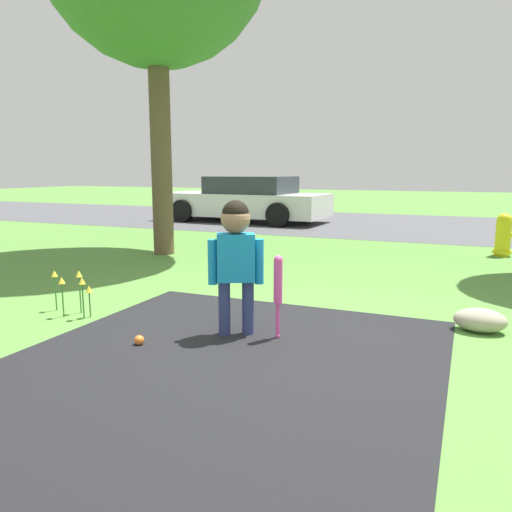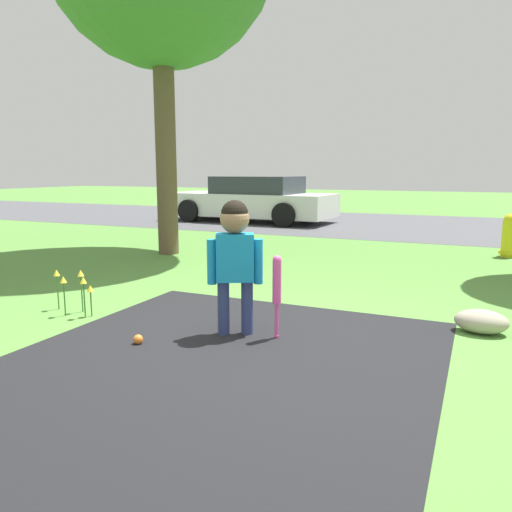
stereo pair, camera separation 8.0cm
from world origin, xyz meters
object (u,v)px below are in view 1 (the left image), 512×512
child (236,248)px  parked_car (245,200)px  fire_hydrant (503,235)px  sports_ball (139,340)px  baseball_bat (278,285)px

child → parked_car: parked_car is taller
fire_hydrant → sports_ball: bearing=-116.4°
fire_hydrant → child: bearing=-113.5°
baseball_bat → sports_ball: size_ratio=8.83×
baseball_bat → child: bearing=-173.2°
sports_ball → baseball_bat: bearing=31.7°
child → fire_hydrant: 5.41m
parked_car → fire_hydrant: bearing=153.5°
child → fire_hydrant: size_ratio=1.62×
fire_hydrant → baseball_bat: bearing=-110.3°
fire_hydrant → parked_car: bearing=150.7°
sports_ball → parked_car: (-3.07, 8.71, 0.51)m
sports_ball → fire_hydrant: bearing=63.6°
baseball_bat → fire_hydrant: fire_hydrant is taller
baseball_bat → fire_hydrant: bearing=69.7°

